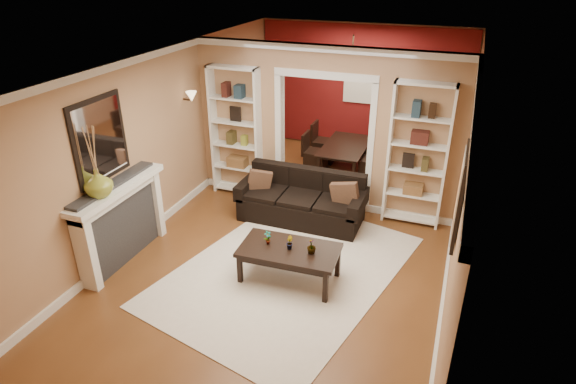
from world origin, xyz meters
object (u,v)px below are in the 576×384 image
at_px(sofa, 301,198).
at_px(dining_table, 346,158).
at_px(fireplace, 123,224).
at_px(bookshelf_left, 236,132).
at_px(coffee_table, 289,264).
at_px(bookshelf_right, 417,156).

bearing_deg(sofa, dining_table, 85.31).
relative_size(fireplace, dining_table, 1.13).
height_order(bookshelf_left, fireplace, bookshelf_left).
bearing_deg(bookshelf_left, coffee_table, -50.42).
bearing_deg(fireplace, bookshelf_right, 34.80).
xyz_separation_m(sofa, dining_table, (0.18, 2.24, -0.14)).
height_order(coffee_table, bookshelf_right, bookshelf_right).
relative_size(sofa, coffee_table, 1.58).
relative_size(sofa, dining_table, 1.36).
xyz_separation_m(coffee_table, bookshelf_left, (-1.80, 2.18, 0.90)).
xyz_separation_m(sofa, bookshelf_right, (1.69, 0.58, 0.75)).
bearing_deg(fireplace, coffee_table, 8.54).
xyz_separation_m(bookshelf_left, bookshelf_right, (3.10, 0.00, 0.00)).
bearing_deg(fireplace, bookshelf_left, 77.95).
bearing_deg(sofa, coffee_table, -76.37).
height_order(sofa, bookshelf_right, bookshelf_right).
distance_m(bookshelf_right, fireplace, 4.47).
height_order(sofa, coffee_table, sofa).
bearing_deg(sofa, bookshelf_right, 18.98).
xyz_separation_m(sofa, bookshelf_left, (-1.41, 0.58, 0.75)).
relative_size(coffee_table, bookshelf_left, 0.56).
bearing_deg(bookshelf_right, dining_table, 132.17).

